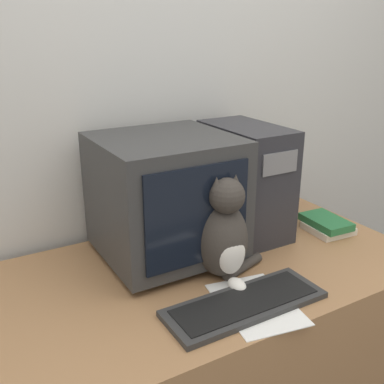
% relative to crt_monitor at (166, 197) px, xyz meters
% --- Properties ---
extents(wall_back, '(7.00, 0.05, 2.50)m').
position_rel_crt_monitor_xyz_m(wall_back, '(0.10, 0.32, 0.28)').
color(wall_back, silver).
rests_on(wall_back, ground_plane).
extents(desk, '(1.46, 0.80, 0.75)m').
position_rel_crt_monitor_xyz_m(desk, '(0.10, -0.15, -0.60)').
color(desk, '#9E7047').
rests_on(desk, ground_plane).
extents(crt_monitor, '(0.45, 0.44, 0.44)m').
position_rel_crt_monitor_xyz_m(crt_monitor, '(0.00, 0.00, 0.00)').
color(crt_monitor, '#333333').
rests_on(crt_monitor, desk).
extents(computer_tower, '(0.22, 0.39, 0.43)m').
position_rel_crt_monitor_xyz_m(computer_tower, '(0.36, 0.03, -0.01)').
color(computer_tower, '#28282D').
rests_on(computer_tower, desk).
extents(keyboard, '(0.49, 0.18, 0.02)m').
position_rel_crt_monitor_xyz_m(keyboard, '(0.05, -0.41, -0.21)').
color(keyboard, '#2D2D2D').
rests_on(keyboard, desk).
extents(cat, '(0.26, 0.26, 0.35)m').
position_rel_crt_monitor_xyz_m(cat, '(0.09, -0.22, -0.08)').
color(cat, '#38332D').
rests_on(cat, desk).
extents(book_stack, '(0.17, 0.20, 0.06)m').
position_rel_crt_monitor_xyz_m(book_stack, '(0.65, -0.15, -0.20)').
color(book_stack, beige).
rests_on(book_stack, desk).
extents(pen, '(0.15, 0.05, 0.01)m').
position_rel_crt_monitor_xyz_m(pen, '(-0.06, -0.34, -0.22)').
color(pen, black).
rests_on(pen, desk).
extents(paper_sheet, '(0.26, 0.33, 0.00)m').
position_rel_crt_monitor_xyz_m(paper_sheet, '(0.08, -0.41, -0.22)').
color(paper_sheet, white).
rests_on(paper_sheet, desk).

